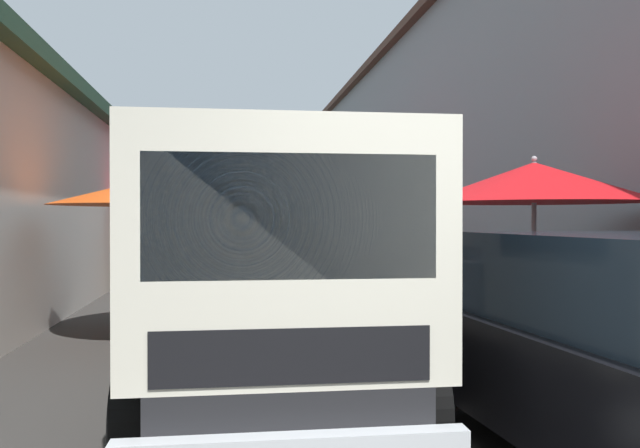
{
  "coord_description": "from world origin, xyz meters",
  "views": [
    {
      "loc": [
        -1.39,
        1.31,
        1.54
      ],
      "look_at": [
        11.58,
        -0.65,
        1.43
      ],
      "focal_mm": 34.19,
      "sensor_mm": 36.0,
      "label": 1
    }
  ],
  "objects_px": {
    "fruit_stall_near_right": "(157,206)",
    "fruit_stall_far_left": "(383,215)",
    "fruit_stall_near_left": "(156,207)",
    "vendor_in_shade": "(233,246)",
    "plastic_stool": "(401,278)",
    "parked_scooter": "(375,269)",
    "fruit_stall_far_right": "(181,207)",
    "delivery_truck": "(276,287)",
    "fruit_stall_mid_lane": "(535,197)",
    "vendor_by_crates": "(256,251)"
  },
  "relations": [
    {
      "from": "fruit_stall_near_left",
      "to": "parked_scooter",
      "type": "height_order",
      "value": "fruit_stall_near_left"
    },
    {
      "from": "vendor_by_crates",
      "to": "vendor_in_shade",
      "type": "height_order",
      "value": "vendor_by_crates"
    },
    {
      "from": "delivery_truck",
      "to": "vendor_by_crates",
      "type": "xyz_separation_m",
      "value": [
        7.38,
        -0.17,
        -0.12
      ]
    },
    {
      "from": "fruit_stall_mid_lane",
      "to": "parked_scooter",
      "type": "height_order",
      "value": "fruit_stall_mid_lane"
    },
    {
      "from": "fruit_stall_far_left",
      "to": "vendor_in_shade",
      "type": "relative_size",
      "value": 1.41
    },
    {
      "from": "fruit_stall_far_left",
      "to": "fruit_stall_near_left",
      "type": "xyz_separation_m",
      "value": [
        -0.93,
        5.43,
        0.15
      ]
    },
    {
      "from": "fruit_stall_near_left",
      "to": "vendor_in_shade",
      "type": "relative_size",
      "value": 1.56
    },
    {
      "from": "fruit_stall_far_right",
      "to": "vendor_by_crates",
      "type": "height_order",
      "value": "fruit_stall_far_right"
    },
    {
      "from": "fruit_stall_far_right",
      "to": "vendor_in_shade",
      "type": "xyz_separation_m",
      "value": [
        -4.11,
        -1.55,
        -1.02
      ]
    },
    {
      "from": "fruit_stall_mid_lane",
      "to": "fruit_stall_far_right",
      "type": "bearing_deg",
      "value": 21.9
    },
    {
      "from": "fruit_stall_near_right",
      "to": "plastic_stool",
      "type": "xyz_separation_m",
      "value": [
        4.0,
        -4.45,
        -1.38
      ]
    },
    {
      "from": "parked_scooter",
      "to": "fruit_stall_near_right",
      "type": "bearing_deg",
      "value": 139.16
    },
    {
      "from": "fruit_stall_far_right",
      "to": "vendor_in_shade",
      "type": "bearing_deg",
      "value": -159.29
    },
    {
      "from": "fruit_stall_far_right",
      "to": "fruit_stall_near_right",
      "type": "bearing_deg",
      "value": -177.37
    },
    {
      "from": "fruit_stall_near_right",
      "to": "fruit_stall_far_left",
      "type": "bearing_deg",
      "value": -35.36
    },
    {
      "from": "parked_scooter",
      "to": "vendor_by_crates",
      "type": "bearing_deg",
      "value": 111.33
    },
    {
      "from": "fruit_stall_mid_lane",
      "to": "vendor_in_shade",
      "type": "bearing_deg",
      "value": 22.47
    },
    {
      "from": "fruit_stall_far_left",
      "to": "delivery_truck",
      "type": "bearing_deg",
      "value": 161.45
    },
    {
      "from": "fruit_stall_near_right",
      "to": "plastic_stool",
      "type": "bearing_deg",
      "value": -48.05
    },
    {
      "from": "fruit_stall_near_right",
      "to": "fruit_stall_far_right",
      "type": "relative_size",
      "value": 0.97
    },
    {
      "from": "fruit_stall_mid_lane",
      "to": "parked_scooter",
      "type": "relative_size",
      "value": 1.62
    },
    {
      "from": "fruit_stall_near_left",
      "to": "plastic_stool",
      "type": "height_order",
      "value": "fruit_stall_near_left"
    },
    {
      "from": "vendor_in_shade",
      "to": "fruit_stall_far_right",
      "type": "bearing_deg",
      "value": 20.71
    },
    {
      "from": "parked_scooter",
      "to": "fruit_stall_near_left",
      "type": "bearing_deg",
      "value": 77.43
    },
    {
      "from": "vendor_in_shade",
      "to": "plastic_stool",
      "type": "bearing_deg",
      "value": -131.49
    },
    {
      "from": "fruit_stall_far_right",
      "to": "fruit_stall_near_left",
      "type": "height_order",
      "value": "fruit_stall_near_left"
    },
    {
      "from": "plastic_stool",
      "to": "fruit_stall_mid_lane",
      "type": "bearing_deg",
      "value": -179.29
    },
    {
      "from": "fruit_stall_near_right",
      "to": "vendor_in_shade",
      "type": "bearing_deg",
      "value": -8.45
    },
    {
      "from": "fruit_stall_far_right",
      "to": "parked_scooter",
      "type": "distance_m",
      "value": 8.02
    },
    {
      "from": "fruit_stall_mid_lane",
      "to": "fruit_stall_near_left",
      "type": "xyz_separation_m",
      "value": [
        7.16,
        5.19,
        -0.01
      ]
    },
    {
      "from": "fruit_stall_near_right",
      "to": "delivery_truck",
      "type": "bearing_deg",
      "value": -161.06
    },
    {
      "from": "vendor_in_shade",
      "to": "parked_scooter",
      "type": "xyz_separation_m",
      "value": [
        -2.3,
        -3.04,
        -0.43
      ]
    },
    {
      "from": "vendor_in_shade",
      "to": "plastic_stool",
      "type": "relative_size",
      "value": 3.53
    },
    {
      "from": "plastic_stool",
      "to": "fruit_stall_near_right",
      "type": "bearing_deg",
      "value": 131.95
    },
    {
      "from": "fruit_stall_mid_lane",
      "to": "fruit_stall_far_left",
      "type": "bearing_deg",
      "value": -1.67
    },
    {
      "from": "parked_scooter",
      "to": "plastic_stool",
      "type": "height_order",
      "value": "parked_scooter"
    },
    {
      "from": "fruit_stall_mid_lane",
      "to": "plastic_stool",
      "type": "bearing_deg",
      "value": 0.71
    },
    {
      "from": "delivery_truck",
      "to": "vendor_by_crates",
      "type": "relative_size",
      "value": 3.11
    },
    {
      "from": "fruit_stall_mid_lane",
      "to": "plastic_stool",
      "type": "xyz_separation_m",
      "value": [
        5.39,
        0.07,
        -1.47
      ]
    },
    {
      "from": "vendor_in_shade",
      "to": "fruit_stall_mid_lane",
      "type": "bearing_deg",
      "value": -157.53
    },
    {
      "from": "delivery_truck",
      "to": "parked_scooter",
      "type": "height_order",
      "value": "delivery_truck"
    },
    {
      "from": "fruit_stall_far_left",
      "to": "fruit_stall_far_right",
      "type": "xyz_separation_m",
      "value": [
        4.43,
        5.27,
        0.25
      ]
    },
    {
      "from": "fruit_stall_mid_lane",
      "to": "vendor_in_shade",
      "type": "relative_size",
      "value": 1.78
    },
    {
      "from": "fruit_stall_far_left",
      "to": "plastic_stool",
      "type": "xyz_separation_m",
      "value": [
        -2.7,
        0.3,
        -1.32
      ]
    },
    {
      "from": "fruit_stall_near_right",
      "to": "vendor_in_shade",
      "type": "xyz_separation_m",
      "value": [
        7.02,
        -1.04,
        -0.83
      ]
    },
    {
      "from": "vendor_by_crates",
      "to": "fruit_stall_far_left",
      "type": "bearing_deg",
      "value": -47.71
    },
    {
      "from": "delivery_truck",
      "to": "vendor_in_shade",
      "type": "xyz_separation_m",
      "value": [
        10.71,
        0.22,
        -0.17
      ]
    },
    {
      "from": "fruit_stall_mid_lane",
      "to": "fruit_stall_far_right",
      "type": "height_order",
      "value": "fruit_stall_far_right"
    },
    {
      "from": "fruit_stall_mid_lane",
      "to": "delivery_truck",
      "type": "bearing_deg",
      "value": 125.32
    },
    {
      "from": "vendor_in_shade",
      "to": "parked_scooter",
      "type": "relative_size",
      "value": 0.91
    }
  ]
}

